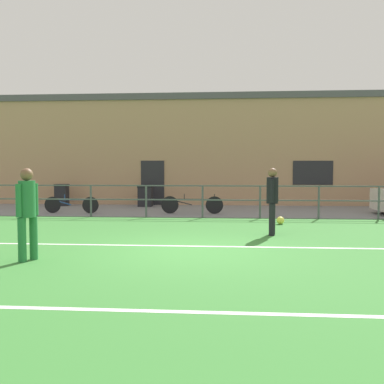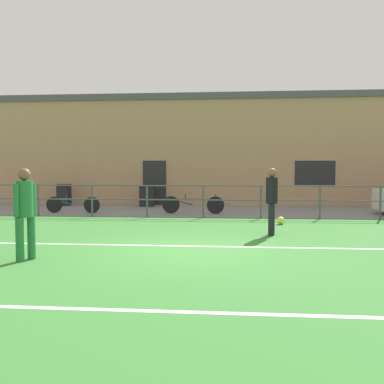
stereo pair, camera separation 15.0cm
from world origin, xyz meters
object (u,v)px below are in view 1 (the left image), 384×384
(trash_bin_0, at_px, (145,196))
(trash_bin_1, at_px, (62,195))
(player_goalkeeper, at_px, (272,197))
(bicycle_parked_0, at_px, (192,205))
(player_winger, at_px, (27,208))
(bicycle_parked_1, at_px, (71,205))
(soccer_ball_match, at_px, (280,220))

(trash_bin_0, relative_size, trash_bin_1, 0.94)
(player_goalkeeper, xyz_separation_m, bicycle_parked_0, (-2.48, 4.90, -0.63))
(player_goalkeeper, relative_size, player_winger, 1.00)
(trash_bin_0, bearing_deg, bicycle_parked_1, -126.90)
(bicycle_parked_0, bearing_deg, trash_bin_0, 128.86)
(player_winger, distance_m, bicycle_parked_1, 8.54)
(bicycle_parked_1, xyz_separation_m, trash_bin_1, (-1.60, 3.14, 0.17))
(player_winger, xyz_separation_m, trash_bin_0, (0.12, 11.30, -0.50))
(bicycle_parked_0, relative_size, bicycle_parked_1, 1.11)
(player_winger, bearing_deg, bicycle_parked_0, 10.00)
(bicycle_parked_0, height_order, trash_bin_0, trash_bin_0)
(soccer_ball_match, xyz_separation_m, trash_bin_0, (-5.30, 5.60, 0.37))
(player_goalkeeper, xyz_separation_m, bicycle_parked_1, (-7.11, 4.72, -0.64))
(bicycle_parked_0, bearing_deg, soccer_ball_match, -42.37)
(trash_bin_1, bearing_deg, player_goalkeeper, -42.05)
(player_winger, xyz_separation_m, soccer_ball_match, (5.42, 5.70, -0.87))
(player_goalkeeper, height_order, trash_bin_0, player_goalkeeper)
(player_winger, relative_size, bicycle_parked_1, 0.82)
(soccer_ball_match, height_order, trash_bin_0, trash_bin_0)
(player_goalkeeper, xyz_separation_m, player_winger, (-4.92, -3.51, -0.00))
(bicycle_parked_1, distance_m, trash_bin_1, 3.52)
(player_goalkeeper, height_order, bicycle_parked_1, player_goalkeeper)
(bicycle_parked_1, bearing_deg, soccer_ball_match, -18.42)
(player_goalkeeper, distance_m, trash_bin_1, 11.74)
(soccer_ball_match, bearing_deg, player_winger, -133.57)
(bicycle_parked_0, relative_size, trash_bin_0, 2.51)
(soccer_ball_match, xyz_separation_m, bicycle_parked_1, (-7.61, 2.53, 0.23))
(soccer_ball_match, distance_m, trash_bin_1, 10.82)
(player_winger, xyz_separation_m, bicycle_parked_1, (-2.18, 8.23, -0.64))
(player_goalkeeper, bearing_deg, trash_bin_0, 41.24)
(soccer_ball_match, bearing_deg, bicycle_parked_0, 137.63)
(soccer_ball_match, height_order, trash_bin_1, trash_bin_1)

